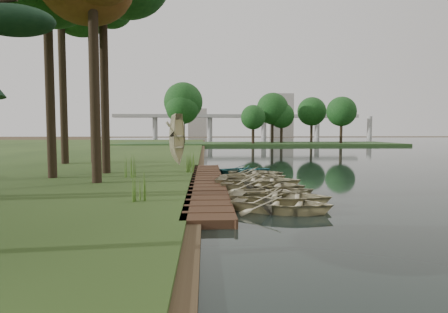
{
  "coord_description": "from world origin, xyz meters",
  "views": [
    {
      "loc": [
        -1.68,
        -17.9,
        2.71
      ],
      "look_at": [
        -0.79,
        -0.05,
        1.46
      ],
      "focal_mm": 30.0,
      "sensor_mm": 36.0,
      "label": 1
    }
  ],
  "objects_px": {
    "rowboat_0": "(282,202)",
    "rowboat_2": "(276,190)",
    "stored_rowboat": "(178,160)",
    "boardwalk": "(207,184)",
    "rowboat_1": "(281,195)"
  },
  "relations": [
    {
      "from": "rowboat_0",
      "to": "rowboat_2",
      "type": "bearing_deg",
      "value": 16.22
    },
    {
      "from": "rowboat_2",
      "to": "stored_rowboat",
      "type": "bearing_deg",
      "value": 13.03
    },
    {
      "from": "rowboat_2",
      "to": "boardwalk",
      "type": "bearing_deg",
      "value": 28.3
    },
    {
      "from": "boardwalk",
      "to": "stored_rowboat",
      "type": "height_order",
      "value": "stored_rowboat"
    },
    {
      "from": "boardwalk",
      "to": "stored_rowboat",
      "type": "distance_m",
      "value": 8.4
    },
    {
      "from": "stored_rowboat",
      "to": "rowboat_1",
      "type": "bearing_deg",
      "value": -137.72
    },
    {
      "from": "boardwalk",
      "to": "rowboat_0",
      "type": "distance_m",
      "value": 6.41
    },
    {
      "from": "rowboat_1",
      "to": "stored_rowboat",
      "type": "bearing_deg",
      "value": 34.84
    },
    {
      "from": "boardwalk",
      "to": "rowboat_2",
      "type": "xyz_separation_m",
      "value": [
        2.68,
        -3.57,
        0.23
      ]
    },
    {
      "from": "boardwalk",
      "to": "rowboat_0",
      "type": "xyz_separation_m",
      "value": [
        2.42,
        -5.94,
        0.24
      ]
    },
    {
      "from": "boardwalk",
      "to": "rowboat_0",
      "type": "height_order",
      "value": "rowboat_0"
    },
    {
      "from": "rowboat_2",
      "to": "stored_rowboat",
      "type": "height_order",
      "value": "stored_rowboat"
    },
    {
      "from": "boardwalk",
      "to": "rowboat_2",
      "type": "bearing_deg",
      "value": -53.09
    },
    {
      "from": "rowboat_0",
      "to": "stored_rowboat",
      "type": "bearing_deg",
      "value": 39.86
    },
    {
      "from": "rowboat_0",
      "to": "stored_rowboat",
      "type": "height_order",
      "value": "stored_rowboat"
    }
  ]
}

